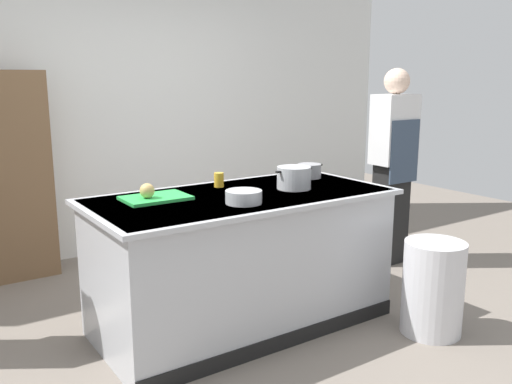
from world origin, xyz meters
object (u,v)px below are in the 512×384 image
juice_cup (219,180)px  person_chef (393,162)px  stock_pot (294,178)px  trash_bin (433,288)px  onion (147,191)px  sauce_pan (309,171)px  mixing_bowl (244,197)px

juice_cup → person_chef: bearing=1.1°
stock_pot → trash_bin: stock_pot is taller
onion → trash_bin: onion is taller
sauce_pan → mixing_bowl: sauce_pan is taller
trash_bin → person_chef: bearing=53.5°
sauce_pan → juice_cup: (-0.74, 0.08, -0.00)m
stock_pot → person_chef: size_ratio=0.17×
mixing_bowl → juice_cup: size_ratio=2.22×
juice_cup → mixing_bowl: bearing=-104.0°
trash_bin → onion: bearing=148.1°
trash_bin → stock_pot: bearing=126.5°
trash_bin → person_chef: (0.84, 1.13, 0.61)m
onion → juice_cup: onion is taller
person_chef → mixing_bowl: bearing=125.2°
onion → juice_cup: 0.60m
sauce_pan → mixing_bowl: size_ratio=1.09×
trash_bin → person_chef: 1.53m
juice_cup → onion: bearing=-166.8°
stock_pot → sauce_pan: size_ratio=1.23×
stock_pot → mixing_bowl: size_ratio=1.34×
juice_cup → trash_bin: 1.59m
person_chef → stock_pot: bearing=124.2°
stock_pot → mixing_bowl: bearing=-161.3°
onion → person_chef: size_ratio=0.05×
sauce_pan → trash_bin: 1.22m
mixing_bowl → person_chef: bearing=16.0°
sauce_pan → person_chef: size_ratio=0.14×
onion → person_chef: (2.37, 0.17, -0.05)m
stock_pot → juice_cup: bearing=139.2°
mixing_bowl → trash_bin: (1.08, -0.58, -0.63)m
mixing_bowl → trash_bin: 1.38m
stock_pot → juice_cup: (-0.39, 0.34, -0.03)m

